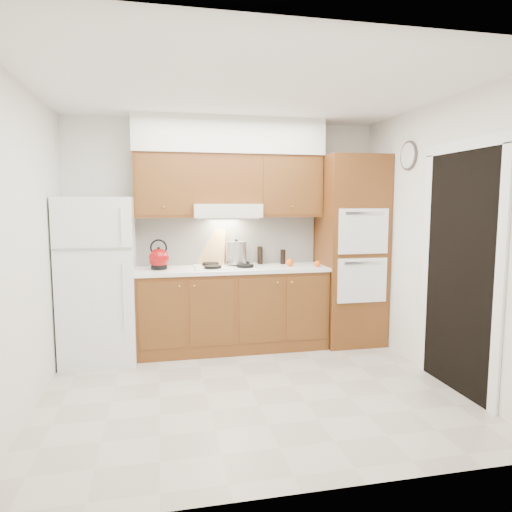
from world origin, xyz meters
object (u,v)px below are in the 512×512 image
at_px(fridge, 99,279).
at_px(oven_cabinet, 351,251).
at_px(kettle, 159,259).
at_px(stock_pot, 236,253).

relative_size(fridge, oven_cabinet, 0.78).
distance_m(kettle, stock_pot, 0.87).
height_order(fridge, kettle, fridge).
distance_m(fridge, stock_pot, 1.52).
bearing_deg(kettle, oven_cabinet, -3.19).
bearing_deg(kettle, stock_pot, 3.15).
height_order(oven_cabinet, stock_pot, oven_cabinet).
distance_m(fridge, oven_cabinet, 2.86).
relative_size(kettle, stock_pot, 0.89).
relative_size(oven_cabinet, kettle, 10.03).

